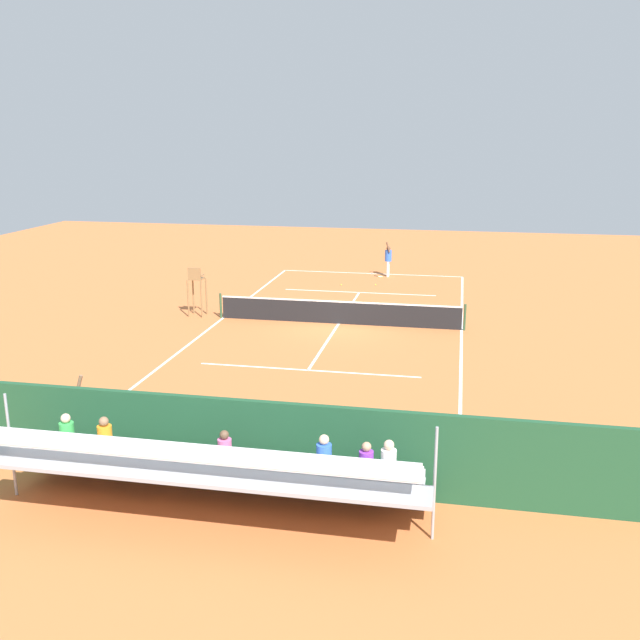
% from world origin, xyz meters
% --- Properties ---
extents(ground_plane, '(60.00, 60.00, 0.00)m').
position_xyz_m(ground_plane, '(0.00, 0.00, 0.00)').
color(ground_plane, '#C66B38').
extents(court_line_markings, '(10.10, 22.20, 0.01)m').
position_xyz_m(court_line_markings, '(0.00, -0.04, 0.00)').
color(court_line_markings, white).
rests_on(court_line_markings, ground).
extents(tennis_net, '(10.30, 0.10, 1.07)m').
position_xyz_m(tennis_net, '(0.00, 0.00, 0.50)').
color(tennis_net, black).
rests_on(tennis_net, ground).
extents(backdrop_wall, '(18.00, 0.16, 2.00)m').
position_xyz_m(backdrop_wall, '(0.00, 14.00, 1.00)').
color(backdrop_wall, '#1E4C2D').
rests_on(backdrop_wall, ground).
extents(bleacher_stand, '(9.06, 2.40, 2.35)m').
position_xyz_m(bleacher_stand, '(-0.07, 15.33, 0.92)').
color(bleacher_stand, '#9EA0A5').
rests_on(bleacher_stand, ground).
extents(umpire_chair, '(0.67, 0.67, 2.14)m').
position_xyz_m(umpire_chair, '(6.20, -0.12, 1.31)').
color(umpire_chair, olive).
rests_on(umpire_chair, ground).
extents(courtside_bench, '(1.80, 0.40, 0.93)m').
position_xyz_m(courtside_bench, '(-2.63, 13.27, 0.56)').
color(courtside_bench, '#33383D').
rests_on(courtside_bench, ground).
extents(equipment_bag, '(0.90, 0.36, 0.36)m').
position_xyz_m(equipment_bag, '(-1.05, 13.40, 0.18)').
color(equipment_bag, black).
rests_on(equipment_bag, ground).
extents(tennis_player, '(0.36, 0.53, 1.93)m').
position_xyz_m(tennis_player, '(-0.97, -10.38, 1.02)').
color(tennis_player, white).
rests_on(tennis_player, ground).
extents(tennis_racket, '(0.57, 0.42, 0.03)m').
position_xyz_m(tennis_racket, '(-0.56, -10.17, 0.01)').
color(tennis_racket, black).
rests_on(tennis_racket, ground).
extents(tennis_ball_near, '(0.07, 0.07, 0.07)m').
position_xyz_m(tennis_ball_near, '(-0.60, -7.90, 0.03)').
color(tennis_ball_near, '#CCDB33').
rests_on(tennis_ball_near, ground).
extents(tennis_ball_far, '(0.07, 0.07, 0.07)m').
position_xyz_m(tennis_ball_far, '(1.16, -7.55, 0.03)').
color(tennis_ball_far, '#CCDB33').
rests_on(tennis_ball_far, ground).
extents(line_judge, '(0.39, 0.54, 1.93)m').
position_xyz_m(line_judge, '(4.26, 13.21, 1.02)').
color(line_judge, '#232328').
rests_on(line_judge, ground).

